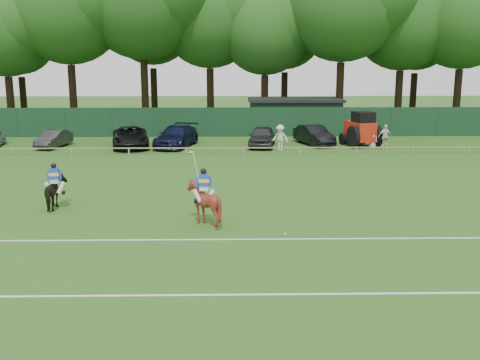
{
  "coord_description": "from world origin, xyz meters",
  "views": [
    {
      "loc": [
        0.04,
        -20.95,
        6.62
      ],
      "look_at": [
        0.5,
        3.0,
        1.4
      ],
      "focal_mm": 42.0,
      "sensor_mm": 36.0,
      "label": 1
    }
  ],
  "objects_px": {
    "sedan_grey": "(54,139)",
    "suv_black": "(130,137)",
    "estate_black": "(314,135)",
    "sedan_navy": "(176,136)",
    "spectator_mid": "(385,137)",
    "polo_ball": "(285,234)",
    "utility_shed": "(295,115)",
    "horse_dark": "(55,193)",
    "hatch_grey": "(262,137)",
    "spectator_right": "(372,138)",
    "horse_chestnut": "(204,203)",
    "tractor": "(361,130)",
    "spectator_left": "(280,137)"
  },
  "relations": [
    {
      "from": "suv_black",
      "to": "spectator_mid",
      "type": "bearing_deg",
      "value": -14.26
    },
    {
      "from": "horse_chestnut",
      "to": "sedan_navy",
      "type": "bearing_deg",
      "value": -81.88
    },
    {
      "from": "horse_chestnut",
      "to": "tractor",
      "type": "relative_size",
      "value": 0.5
    },
    {
      "from": "horse_dark",
      "to": "estate_black",
      "type": "height_order",
      "value": "estate_black"
    },
    {
      "from": "sedan_grey",
      "to": "polo_ball",
      "type": "distance_m",
      "value": 26.74
    },
    {
      "from": "sedan_grey",
      "to": "hatch_grey",
      "type": "xyz_separation_m",
      "value": [
        15.76,
        0.03,
        0.14
      ]
    },
    {
      "from": "spectator_right",
      "to": "hatch_grey",
      "type": "bearing_deg",
      "value": -151.83
    },
    {
      "from": "horse_dark",
      "to": "hatch_grey",
      "type": "bearing_deg",
      "value": -126.31
    },
    {
      "from": "estate_black",
      "to": "spectator_mid",
      "type": "bearing_deg",
      "value": -41.97
    },
    {
      "from": "spectator_mid",
      "to": "polo_ball",
      "type": "xyz_separation_m",
      "value": [
        -9.41,
        -20.57,
        -0.88
      ]
    },
    {
      "from": "hatch_grey",
      "to": "horse_chestnut",
      "type": "bearing_deg",
      "value": -92.22
    },
    {
      "from": "spectator_left",
      "to": "polo_ball",
      "type": "relative_size",
      "value": 20.63
    },
    {
      "from": "utility_shed",
      "to": "horse_chestnut",
      "type": "bearing_deg",
      "value": -103.56
    },
    {
      "from": "horse_dark",
      "to": "hatch_grey",
      "type": "relative_size",
      "value": 0.39
    },
    {
      "from": "horse_chestnut",
      "to": "spectator_right",
      "type": "xyz_separation_m",
      "value": [
        11.77,
        19.55,
        -0.13
      ]
    },
    {
      "from": "horse_dark",
      "to": "horse_chestnut",
      "type": "xyz_separation_m",
      "value": [
        6.74,
        -2.54,
        0.15
      ]
    },
    {
      "from": "suv_black",
      "to": "sedan_grey",
      "type": "bearing_deg",
      "value": 167.93
    },
    {
      "from": "hatch_grey",
      "to": "spectator_right",
      "type": "distance_m",
      "value": 8.28
    },
    {
      "from": "suv_black",
      "to": "spectator_right",
      "type": "height_order",
      "value": "suv_black"
    },
    {
      "from": "suv_black",
      "to": "spectator_mid",
      "type": "relative_size",
      "value": 3.04
    },
    {
      "from": "sedan_grey",
      "to": "spectator_left",
      "type": "distance_m",
      "value": 17.08
    },
    {
      "from": "horse_chestnut",
      "to": "spectator_mid",
      "type": "height_order",
      "value": "spectator_mid"
    },
    {
      "from": "horse_dark",
      "to": "spectator_left",
      "type": "relative_size",
      "value": 0.95
    },
    {
      "from": "suv_black",
      "to": "sedan_navy",
      "type": "distance_m",
      "value": 3.45
    },
    {
      "from": "horse_dark",
      "to": "utility_shed",
      "type": "bearing_deg",
      "value": -123.81
    },
    {
      "from": "utility_shed",
      "to": "polo_ball",
      "type": "bearing_deg",
      "value": -97.18
    },
    {
      "from": "horse_chestnut",
      "to": "spectator_mid",
      "type": "xyz_separation_m",
      "value": [
        12.56,
        19.05,
        0.03
      ]
    },
    {
      "from": "sedan_navy",
      "to": "estate_black",
      "type": "distance_m",
      "value": 10.65
    },
    {
      "from": "horse_dark",
      "to": "hatch_grey",
      "type": "distance_m",
      "value": 20.58
    },
    {
      "from": "sedan_grey",
      "to": "utility_shed",
      "type": "relative_size",
      "value": 0.47
    },
    {
      "from": "sedan_grey",
      "to": "estate_black",
      "type": "bearing_deg",
      "value": 12.66
    },
    {
      "from": "horse_dark",
      "to": "horse_chestnut",
      "type": "height_order",
      "value": "horse_chestnut"
    },
    {
      "from": "sedan_navy",
      "to": "estate_black",
      "type": "bearing_deg",
      "value": 17.76
    },
    {
      "from": "estate_black",
      "to": "hatch_grey",
      "type": "bearing_deg",
      "value": 174.59
    },
    {
      "from": "horse_chestnut",
      "to": "suv_black",
      "type": "height_order",
      "value": "horse_chestnut"
    },
    {
      "from": "horse_chestnut",
      "to": "estate_black",
      "type": "xyz_separation_m",
      "value": [
        7.63,
        21.27,
        -0.14
      ]
    },
    {
      "from": "sedan_navy",
      "to": "spectator_right",
      "type": "bearing_deg",
      "value": 9.91
    },
    {
      "from": "sedan_grey",
      "to": "utility_shed",
      "type": "xyz_separation_m",
      "value": [
        19.23,
        8.67,
        0.89
      ]
    },
    {
      "from": "estate_black",
      "to": "spectator_mid",
      "type": "distance_m",
      "value": 5.41
    },
    {
      "from": "sedan_grey",
      "to": "estate_black",
      "type": "relative_size",
      "value": 0.86
    },
    {
      "from": "sedan_grey",
      "to": "suv_black",
      "type": "xyz_separation_m",
      "value": [
        5.8,
        -0.13,
        0.14
      ]
    },
    {
      "from": "spectator_right",
      "to": "utility_shed",
      "type": "distance_m",
      "value": 10.62
    },
    {
      "from": "suv_black",
      "to": "utility_shed",
      "type": "bearing_deg",
      "value": 22.47
    },
    {
      "from": "horse_dark",
      "to": "spectator_right",
      "type": "distance_m",
      "value": 25.14
    },
    {
      "from": "spectator_mid",
      "to": "utility_shed",
      "type": "height_order",
      "value": "utility_shed"
    },
    {
      "from": "spectator_mid",
      "to": "tractor",
      "type": "distance_m",
      "value": 2.0
    },
    {
      "from": "polo_ball",
      "to": "tractor",
      "type": "distance_m",
      "value": 23.29
    },
    {
      "from": "spectator_left",
      "to": "polo_ball",
      "type": "xyz_separation_m",
      "value": [
        -1.62,
        -20.31,
        -0.88
      ]
    },
    {
      "from": "hatch_grey",
      "to": "tractor",
      "type": "xyz_separation_m",
      "value": [
        7.54,
        -0.03,
        0.48
      ]
    },
    {
      "from": "sedan_grey",
      "to": "suv_black",
      "type": "height_order",
      "value": "suv_black"
    }
  ]
}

